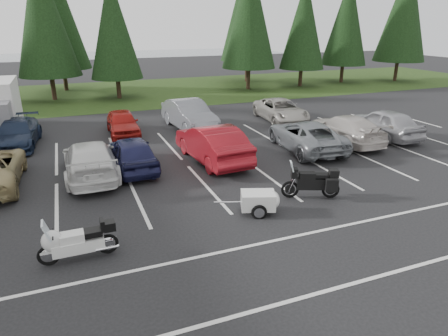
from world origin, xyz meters
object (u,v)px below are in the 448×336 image
car_near_7 (345,129)px  adventure_motorcycle (311,180)px  car_near_4 (132,153)px  cargo_trailer (258,203)px  car_near_6 (306,135)px  car_far_3 (189,115)px  touring_motorcycle (77,238)px  car_far_1 (17,134)px  car_near_5 (212,143)px  car_far_2 (123,123)px  car_far_4 (281,110)px  car_near_8 (384,123)px  car_near_3 (90,159)px

car_near_7 → adventure_motorcycle: bearing=44.5°
car_near_4 → cargo_trailer: 6.62m
car_near_6 → cargo_trailer: 7.62m
car_far_3 → touring_motorcycle: size_ratio=2.22×
car_far_1 → touring_motorcycle: 12.22m
car_near_4 → touring_motorcycle: bearing=67.5°
car_near_5 → touring_motorcycle: car_near_5 is taller
car_far_2 → adventure_motorcycle: adventure_motorcycle is taller
car_near_7 → car_far_4: 5.59m
touring_motorcycle → car_near_7: bearing=24.7°
car_far_2 → car_far_3: car_far_3 is taller
car_near_8 → cargo_trailer: car_near_8 is taller
car_near_7 → car_far_1: car_near_7 is taller
adventure_motorcycle → car_near_3: bearing=166.9°
adventure_motorcycle → car_near_7: bearing=66.5°
car_near_7 → car_near_8: bearing=-178.1°
car_far_1 → cargo_trailer: (8.02, -11.26, -0.30)m
car_near_4 → car_near_5: 3.58m
car_far_4 → car_far_1: bearing=-175.2°
car_near_7 → car_near_4: bearing=0.4°
car_near_6 → car_far_4: 6.16m
car_far_2 → touring_motorcycle: 12.73m
car_far_1 → car_far_2: (5.31, 0.39, 0.00)m
adventure_motorcycle → car_far_1: bearing=156.0°
car_near_4 → car_near_7: bearing=178.3°
car_far_1 → adventure_motorcycle: adventure_motorcycle is taller
car_near_5 → car_near_8: size_ratio=1.10×
car_near_3 → cargo_trailer: bearing=132.2°
car_near_8 → car_far_1: 19.29m
car_near_5 → car_near_7: bearing=177.5°
car_near_6 → car_far_2: size_ratio=1.30×
car_far_4 → car_near_4: bearing=-147.4°
car_near_5 → car_far_2: 6.87m
cargo_trailer → adventure_motorcycle: 2.35m
car_far_1 → car_far_2: car_far_2 is taller
car_far_2 → car_near_5: bearing=-61.6°
car_far_1 → car_near_4: bearing=-43.1°
car_near_4 → car_far_4: 11.73m
car_near_5 → car_near_3: bearing=-4.3°
car_near_6 → car_near_3: bearing=5.5°
car_near_5 → car_far_4: size_ratio=1.04×
car_far_2 → car_far_3: bearing=-0.6°
car_near_5 → car_far_2: car_near_5 is taller
car_near_7 → car_far_1: 16.80m
touring_motorcycle → cargo_trailer: size_ratio=1.42×
cargo_trailer → car_near_7: bearing=56.4°
car_near_4 → adventure_motorcycle: bearing=133.7°
car_near_5 → touring_motorcycle: bearing=41.6°
car_near_8 → touring_motorcycle: bearing=22.0°
adventure_motorcycle → touring_motorcycle: bearing=-149.4°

